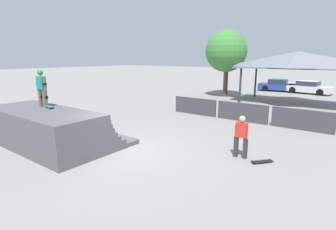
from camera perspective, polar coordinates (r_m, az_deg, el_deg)
The scene contains 12 objects.
ground_plane at distance 10.41m, azimuth -9.71°, elevation -7.90°, with size 160.00×160.00×0.00m, color gray.
quarter_pipe_ramp at distance 11.91m, azimuth -24.40°, elevation -2.77°, with size 5.70×3.71×1.52m.
skater_on_deck at distance 12.26m, azimuth -25.82°, elevation 5.76°, with size 0.67×0.23×1.57m.
skateboard_on_deck at distance 12.04m, azimuth -24.52°, elevation 1.71°, with size 0.86×0.36×0.09m.
bystander_walking at distance 9.81m, azimuth 15.68°, elevation -4.12°, with size 0.63×0.25×1.56m.
skateboard_on_ground at distance 9.77m, azimuth 19.67°, elevation -9.49°, with size 0.65×0.73×0.09m.
barrier_fence at distance 15.51m, azimuth 15.80°, elevation 0.60°, with size 9.17×0.12×1.05m.
pavilion_shelter at distance 22.37m, azimuth 26.32°, elevation 10.66°, with size 8.54×4.23×4.02m.
tree_beside_pavilion at distance 24.75m, azimuth 12.55°, elevation 13.38°, with size 3.70×3.70×5.96m.
tree_far_back at distance 26.38m, azimuth 12.84°, elevation 12.19°, with size 2.86×2.86×5.04m.
parked_car_blue at distance 30.66m, azimuth 22.90°, elevation 5.92°, with size 4.14×2.08×1.27m.
parked_car_white at distance 29.87m, azimuth 28.28°, elevation 5.27°, with size 4.35×2.31×1.27m.
Camera 1 is at (7.16, -6.65, 3.60)m, focal length 28.00 mm.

